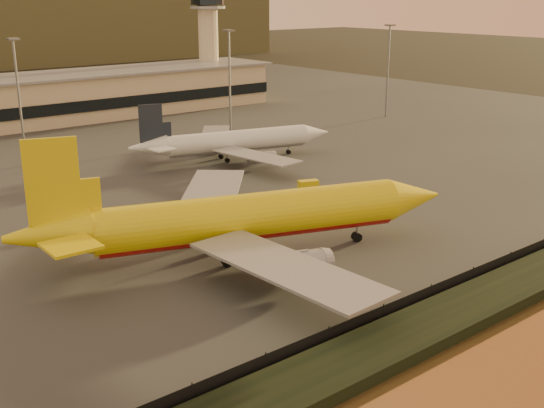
% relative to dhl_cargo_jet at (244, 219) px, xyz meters
% --- Properties ---
extents(ground, '(900.00, 900.00, 0.00)m').
position_rel_dhl_cargo_jet_xyz_m(ground, '(5.64, -12.04, -5.52)').
color(ground, black).
rests_on(ground, ground).
extents(embankment, '(320.00, 7.00, 1.40)m').
position_rel_dhl_cargo_jet_xyz_m(embankment, '(5.64, -29.04, -4.82)').
color(embankment, black).
rests_on(embankment, ground).
extents(tarmac, '(320.00, 220.00, 0.20)m').
position_rel_dhl_cargo_jet_xyz_m(tarmac, '(5.64, 82.96, -5.42)').
color(tarmac, '#2D2D2D').
rests_on(tarmac, ground).
extents(perimeter_fence, '(300.00, 0.05, 2.20)m').
position_rel_dhl_cargo_jet_xyz_m(perimeter_fence, '(5.64, -25.04, -4.22)').
color(perimeter_fence, black).
rests_on(perimeter_fence, tarmac).
extents(control_tower, '(11.20, 11.20, 35.50)m').
position_rel_dhl_cargo_jet_xyz_m(control_tower, '(75.64, 118.96, 16.14)').
color(control_tower, tan).
rests_on(control_tower, tarmac).
extents(apron_light_masts, '(152.20, 12.20, 25.40)m').
position_rel_dhl_cargo_jet_xyz_m(apron_light_masts, '(20.64, 62.96, 10.18)').
color(apron_light_masts, slate).
rests_on(apron_light_masts, tarmac).
extents(dhl_cargo_jet, '(58.08, 55.24, 17.83)m').
position_rel_dhl_cargo_jet_xyz_m(dhl_cargo_jet, '(0.00, 0.00, 0.00)').
color(dhl_cargo_jet, '#DABE0B').
rests_on(dhl_cargo_jet, tarmac).
extents(white_narrowbody_jet, '(44.19, 42.24, 12.86)m').
position_rel_dhl_cargo_jet_xyz_m(white_narrowbody_jet, '(31.69, 45.29, -1.48)').
color(white_narrowbody_jet, silver).
rests_on(white_narrowbody_jet, tarmac).
extents(gse_vehicle_yellow, '(3.95, 2.84, 1.62)m').
position_rel_dhl_cargo_jet_xyz_m(gse_vehicle_yellow, '(28.53, 18.69, -4.51)').
color(gse_vehicle_yellow, '#DABE0B').
rests_on(gse_vehicle_yellow, tarmac).
extents(gse_vehicle_white, '(4.62, 2.97, 1.92)m').
position_rel_dhl_cargo_jet_xyz_m(gse_vehicle_white, '(-11.15, 24.27, -4.36)').
color(gse_vehicle_white, silver).
rests_on(gse_vehicle_white, tarmac).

